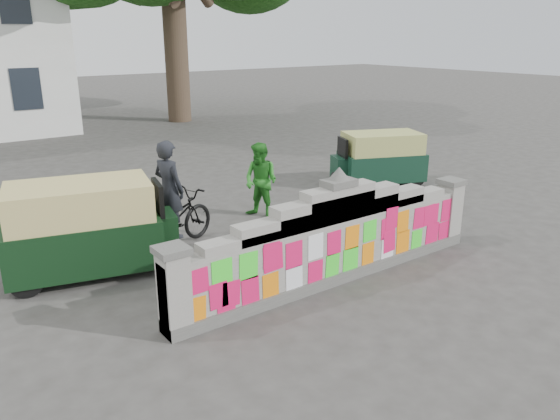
# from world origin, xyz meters

# --- Properties ---
(ground) EXTENTS (100.00, 100.00, 0.00)m
(ground) POSITION_xyz_m (0.00, 0.00, 0.00)
(ground) COLOR #383533
(ground) RESTS_ON ground
(parapet_wall) EXTENTS (6.48, 0.44, 2.01)m
(parapet_wall) POSITION_xyz_m (-0.00, -0.01, 0.75)
(parapet_wall) COLOR #4C4C49
(parapet_wall) RESTS_ON ground
(cyclist_bike) EXTENTS (2.28, 1.40, 1.13)m
(cyclist_bike) POSITION_xyz_m (-1.62, 3.02, 0.57)
(cyclist_bike) COLOR black
(cyclist_bike) RESTS_ON ground
(cyclist_rider) EXTENTS (0.66, 0.81, 1.92)m
(cyclist_rider) POSITION_xyz_m (-1.62, 3.02, 0.96)
(cyclist_rider) COLOR black
(cyclist_rider) RESTS_ON ground
(pedestrian) EXTENTS (0.90, 1.02, 1.74)m
(pedestrian) POSITION_xyz_m (0.88, 3.55, 0.87)
(pedestrian) COLOR #257B21
(pedestrian) RESTS_ON ground
(rickshaw_left) EXTENTS (3.08, 1.96, 1.65)m
(rickshaw_left) POSITION_xyz_m (-3.31, 2.81, 0.86)
(rickshaw_left) COLOR black
(rickshaw_left) RESTS_ON ground
(rickshaw_right) EXTENTS (2.70, 1.99, 1.46)m
(rickshaw_right) POSITION_xyz_m (5.22, 4.02, 0.76)
(rickshaw_right) COLOR #0F2F20
(rickshaw_right) RESTS_ON ground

